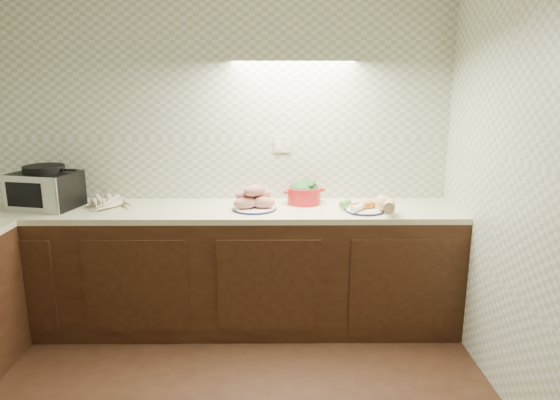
{
  "coord_description": "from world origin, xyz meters",
  "views": [
    {
      "loc": [
        0.5,
        -1.95,
        1.79
      ],
      "look_at": [
        0.53,
        1.25,
        1.02
      ],
      "focal_mm": 32.0,
      "sensor_mm": 36.0,
      "label": 1
    }
  ],
  "objects_px": {
    "parsnip_pile": "(112,202)",
    "sweet_potato_plate": "(254,200)",
    "onion_bowl": "(260,199)",
    "dutch_oven": "(304,193)",
    "veg_plate": "(372,206)",
    "toaster_oven": "(45,188)"
  },
  "relations": [
    {
      "from": "parsnip_pile",
      "to": "sweet_potato_plate",
      "type": "xyz_separation_m",
      "value": [
        1.04,
        -0.1,
        0.04
      ]
    },
    {
      "from": "onion_bowl",
      "to": "dutch_oven",
      "type": "bearing_deg",
      "value": 2.8
    },
    {
      "from": "parsnip_pile",
      "to": "sweet_potato_plate",
      "type": "distance_m",
      "value": 1.04
    },
    {
      "from": "parsnip_pile",
      "to": "onion_bowl",
      "type": "bearing_deg",
      "value": 2.54
    },
    {
      "from": "dutch_oven",
      "to": "veg_plate",
      "type": "xyz_separation_m",
      "value": [
        0.46,
        -0.25,
        -0.04
      ]
    },
    {
      "from": "parsnip_pile",
      "to": "dutch_oven",
      "type": "distance_m",
      "value": 1.4
    },
    {
      "from": "onion_bowl",
      "to": "dutch_oven",
      "type": "relative_size",
      "value": 0.47
    },
    {
      "from": "onion_bowl",
      "to": "veg_plate",
      "type": "xyz_separation_m",
      "value": [
        0.79,
        -0.23,
        0.0
      ]
    },
    {
      "from": "onion_bowl",
      "to": "sweet_potato_plate",
      "type": "bearing_deg",
      "value": -104.26
    },
    {
      "from": "sweet_potato_plate",
      "to": "veg_plate",
      "type": "height_order",
      "value": "sweet_potato_plate"
    },
    {
      "from": "toaster_oven",
      "to": "parsnip_pile",
      "type": "relative_size",
      "value": 1.11
    },
    {
      "from": "dutch_oven",
      "to": "onion_bowl",
      "type": "bearing_deg",
      "value": 164.76
    },
    {
      "from": "toaster_oven",
      "to": "veg_plate",
      "type": "bearing_deg",
      "value": 9.72
    },
    {
      "from": "parsnip_pile",
      "to": "veg_plate",
      "type": "relative_size",
      "value": 1.1
    },
    {
      "from": "parsnip_pile",
      "to": "onion_bowl",
      "type": "distance_m",
      "value": 1.08
    },
    {
      "from": "parsnip_pile",
      "to": "dutch_oven",
      "type": "xyz_separation_m",
      "value": [
        1.4,
        0.06,
        0.05
      ]
    },
    {
      "from": "toaster_oven",
      "to": "dutch_oven",
      "type": "xyz_separation_m",
      "value": [
        1.85,
        0.11,
        -0.06
      ]
    },
    {
      "from": "parsnip_pile",
      "to": "veg_plate",
      "type": "xyz_separation_m",
      "value": [
        1.86,
        -0.18,
        0.02
      ]
    },
    {
      "from": "toaster_oven",
      "to": "onion_bowl",
      "type": "xyz_separation_m",
      "value": [
        1.52,
        0.09,
        -0.1
      ]
    },
    {
      "from": "onion_bowl",
      "to": "dutch_oven",
      "type": "height_order",
      "value": "dutch_oven"
    },
    {
      "from": "toaster_oven",
      "to": "veg_plate",
      "type": "relative_size",
      "value": 1.23
    },
    {
      "from": "sweet_potato_plate",
      "to": "dutch_oven",
      "type": "xyz_separation_m",
      "value": [
        0.36,
        0.17,
        0.02
      ]
    }
  ]
}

